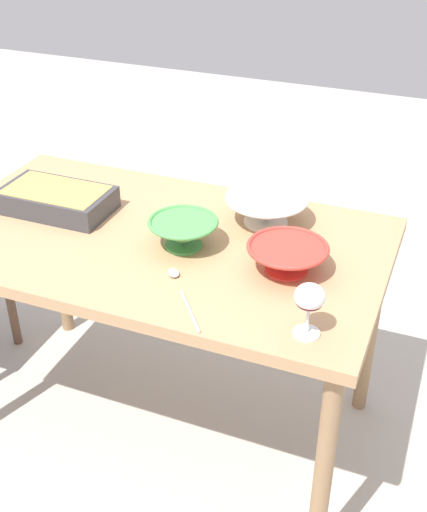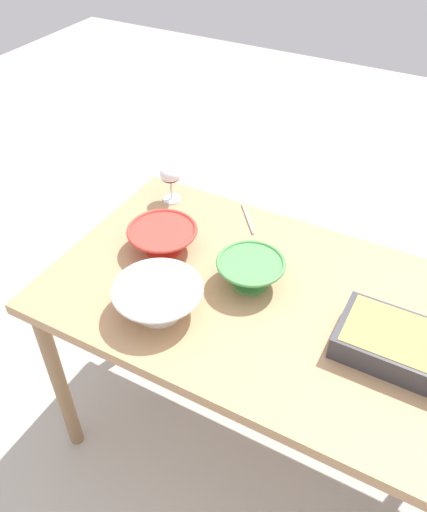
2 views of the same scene
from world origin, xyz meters
TOP-DOWN VIEW (x-y plane):
  - ground_plane at (0.00, 0.00)m, footprint 8.00×8.00m
  - dining_table at (0.00, 0.00)m, footprint 1.37×0.79m
  - wine_glass at (0.54, -0.29)m, footprint 0.07×0.07m
  - casserole_dish at (-0.37, 0.04)m, footprint 0.35×0.20m
  - mixing_bowl at (0.10, -0.02)m, footprint 0.21×0.21m
  - small_bowl at (0.41, -0.04)m, footprint 0.23×0.23m
  - serving_bowl at (0.28, 0.20)m, footprint 0.26×0.26m
  - serving_spoon at (0.17, -0.23)m, footprint 0.19×0.24m

SIDE VIEW (x-z plane):
  - ground_plane at x=0.00m, z-range 0.00..0.00m
  - dining_table at x=0.00m, z-range 0.31..1.08m
  - serving_spoon at x=0.17m, z-range 0.77..0.79m
  - casserole_dish at x=-0.37m, z-range 0.78..0.85m
  - small_bowl at x=0.41m, z-range 0.78..0.86m
  - mixing_bowl at x=0.10m, z-range 0.78..0.87m
  - serving_bowl at x=0.28m, z-range 0.78..0.87m
  - wine_glass at x=0.54m, z-range 0.80..0.95m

